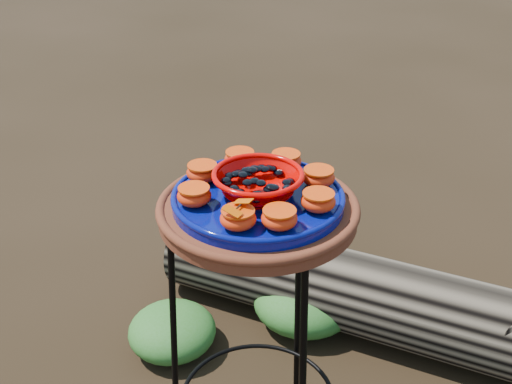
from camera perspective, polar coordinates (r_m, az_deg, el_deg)
The scene contains 17 objects.
plant_stand at distance 1.62m, azimuth 0.15°, elevation -13.01°, with size 0.44×0.44×0.70m, color black, non-canonical shape.
terracotta_saucer at distance 1.40m, azimuth 0.17°, elevation -1.74°, with size 0.43×0.43×0.04m, color #582E14.
cobalt_plate at distance 1.39m, azimuth 0.17°, elevation -0.67°, with size 0.37×0.37×0.02m, color #050852.
red_bowl at distance 1.37m, azimuth 0.18°, elevation 0.72°, with size 0.19×0.19×0.05m, color #CF0200, non-canonical shape.
glass_gems at distance 1.35m, azimuth 0.18°, elevation 2.15°, with size 0.14×0.14×0.02m, color black, non-canonical shape.
orange_half_0 at distance 1.26m, azimuth -1.60°, elevation -2.39°, with size 0.07×0.07×0.04m, color red.
orange_half_1 at distance 1.26m, azimuth 2.09°, elevation -2.38°, with size 0.07×0.07×0.04m, color red.
orange_half_2 at distance 1.32m, azimuth 5.55°, elevation -0.83°, with size 0.07×0.07×0.04m, color red.
orange_half_3 at distance 1.41m, azimuth 5.58°, elevation 1.30°, with size 0.07×0.07×0.04m, color red.
orange_half_4 at distance 1.48m, azimuth 2.67°, elevation 2.77°, with size 0.07×0.07×0.04m, color red.
orange_half_5 at distance 1.49m, azimuth -1.44°, elevation 2.93°, with size 0.07×0.07×0.04m, color red.
orange_half_6 at distance 1.43m, azimuth -4.78°, elevation 1.73°, with size 0.07×0.07×0.04m, color red.
orange_half_7 at distance 1.34m, azimuth -5.52°, elevation -0.34°, with size 0.07×0.07×0.04m, color red.
butterfly at distance 1.24m, azimuth -1.62°, elevation -1.33°, with size 0.08×0.05×0.01m, color #C64600, non-canonical shape.
driftwood_log at distance 2.13m, azimuth 10.59°, elevation -9.27°, with size 1.43×0.38×0.27m, color black, non-canonical shape.
foliage_left at distance 2.09m, azimuth -7.47°, elevation -12.02°, with size 0.28×0.28×0.14m, color #245618.
foliage_back at distance 2.18m, azimuth 4.34°, elevation -9.45°, with size 0.34×0.34×0.17m, color #245618.
Camera 1 is at (0.63, -1.03, 1.43)m, focal length 45.00 mm.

